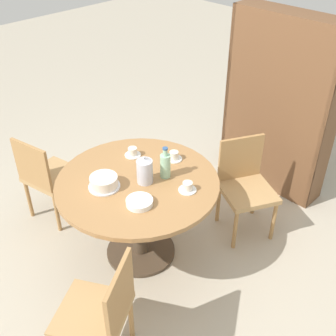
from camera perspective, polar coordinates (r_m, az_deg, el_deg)
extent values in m
plane|color=#B2A893|center=(3.66, -3.67, -11.26)|extent=(14.00, 14.00, 0.00)
cylinder|color=#473828|center=(3.65, -3.68, -11.10)|extent=(0.58, 0.58, 0.03)
cylinder|color=#473828|center=(3.40, -3.91, -6.88)|extent=(0.12, 0.12, 0.69)
cylinder|color=#9E7042|center=(3.17, -4.17, -1.98)|extent=(1.24, 1.24, 0.04)
cylinder|color=#A87A47|center=(3.60, 9.07, -8.27)|extent=(0.03, 0.03, 0.40)
cylinder|color=#A87A47|center=(3.74, 14.10, -7.00)|extent=(0.03, 0.03, 0.40)
cylinder|color=#A87A47|center=(3.84, 6.82, -4.79)|extent=(0.03, 0.03, 0.40)
cylinder|color=#A87A47|center=(3.98, 11.61, -3.74)|extent=(0.03, 0.03, 0.40)
cube|color=tan|center=(3.64, 10.77, -3.23)|extent=(0.57, 0.57, 0.04)
cube|color=#A87A47|center=(3.65, 9.80, 1.36)|extent=(0.21, 0.36, 0.41)
cylinder|color=#A87A47|center=(4.02, -11.18, -3.16)|extent=(0.03, 0.03, 0.40)
cylinder|color=#A87A47|center=(4.24, -14.75, -1.47)|extent=(0.03, 0.03, 0.40)
cylinder|color=#A87A47|center=(3.84, -14.80, -5.89)|extent=(0.03, 0.03, 0.40)
cylinder|color=#A87A47|center=(4.07, -18.33, -3.96)|extent=(0.03, 0.03, 0.40)
cube|color=tan|center=(3.91, -15.25, -1.00)|extent=(0.50, 0.50, 0.04)
cube|color=#A87A47|center=(3.68, -17.95, 0.33)|extent=(0.40, 0.11, 0.41)
cylinder|color=#A87A47|center=(3.10, -11.66, -17.90)|extent=(0.03, 0.03, 0.40)
cylinder|color=#A87A47|center=(3.00, -5.03, -19.55)|extent=(0.03, 0.03, 0.40)
cube|color=tan|center=(2.78, -10.25, -18.84)|extent=(0.57, 0.57, 0.04)
cube|color=#A87A47|center=(2.54, -6.53, -16.93)|extent=(0.22, 0.36, 0.41)
cube|color=brown|center=(3.93, 21.12, 5.50)|extent=(0.04, 0.28, 1.72)
cube|color=brown|center=(4.36, 9.12, 10.44)|extent=(0.04, 0.28, 1.72)
cube|color=brown|center=(4.02, 13.84, 7.59)|extent=(1.06, 0.02, 1.72)
cube|color=brown|center=(4.55, 13.28, -1.34)|extent=(0.99, 0.27, 0.04)
cube|color=brown|center=(4.37, 13.85, 2.11)|extent=(0.99, 0.27, 0.04)
cube|color=brown|center=(4.20, 14.49, 6.06)|extent=(0.99, 0.27, 0.04)
cube|color=brown|center=(4.05, 15.20, 10.31)|extent=(0.99, 0.27, 0.04)
cube|color=brown|center=(3.92, 15.98, 14.86)|extent=(0.99, 0.27, 0.04)
cube|color=brown|center=(3.83, 16.80, 19.41)|extent=(0.99, 0.27, 0.04)
cube|color=teal|center=(4.36, 16.29, -1.49)|extent=(0.46, 0.21, 0.22)
cube|color=#B72D28|center=(4.56, 10.68, 1.53)|extent=(0.46, 0.21, 0.27)
cube|color=gold|center=(4.17, 17.45, 2.00)|extent=(0.38, 0.21, 0.24)
cube|color=#234793|center=(4.43, 10.71, 4.92)|extent=(0.38, 0.21, 0.21)
cube|color=gold|center=(4.00, 18.43, 6.08)|extent=(0.36, 0.21, 0.24)
cube|color=black|center=(4.27, 11.11, 9.14)|extent=(0.36, 0.21, 0.24)
cube|color=teal|center=(3.86, 19.09, 10.74)|extent=(0.41, 0.21, 0.25)
cube|color=orange|center=(4.12, 11.91, 13.21)|extent=(0.41, 0.21, 0.22)
cube|color=#28703D|center=(3.75, 19.94, 15.61)|extent=(0.44, 0.21, 0.26)
cube|color=#28703D|center=(4.01, 12.68, 17.78)|extent=(0.44, 0.21, 0.23)
cylinder|color=silver|center=(3.09, -3.17, -0.47)|extent=(0.12, 0.12, 0.19)
cone|color=silver|center=(3.03, -3.23, 1.11)|extent=(0.11, 0.11, 0.02)
sphere|color=silver|center=(3.02, -3.24, 1.41)|extent=(0.02, 0.02, 0.02)
cylinder|color=#99C6A3|center=(3.14, -0.37, 0.28)|extent=(0.08, 0.08, 0.19)
cylinder|color=#99C6A3|center=(3.08, -0.38, 2.14)|extent=(0.04, 0.04, 0.05)
cylinder|color=#2D5184|center=(3.06, -0.38, 2.65)|extent=(0.04, 0.04, 0.01)
cylinder|color=silver|center=(3.12, -8.62, -2.48)|extent=(0.23, 0.23, 0.01)
cylinder|color=silver|center=(3.09, -8.69, -1.80)|extent=(0.20, 0.20, 0.08)
cylinder|color=silver|center=(3.45, -4.79, 1.78)|extent=(0.13, 0.13, 0.01)
cylinder|color=silver|center=(3.43, -4.82, 2.27)|extent=(0.07, 0.07, 0.06)
cylinder|color=silver|center=(3.39, 0.81, 1.25)|extent=(0.13, 0.13, 0.01)
cylinder|color=silver|center=(3.37, 0.82, 1.75)|extent=(0.07, 0.07, 0.06)
cylinder|color=silver|center=(3.06, 2.65, -2.99)|extent=(0.13, 0.13, 0.01)
cylinder|color=silver|center=(3.04, 2.67, -2.46)|extent=(0.07, 0.07, 0.06)
cylinder|color=white|center=(2.94, -3.88, -4.85)|extent=(0.19, 0.19, 0.01)
cylinder|color=white|center=(2.93, -3.88, -4.70)|extent=(0.19, 0.19, 0.01)
cylinder|color=white|center=(2.93, -3.89, -4.55)|extent=(0.19, 0.19, 0.01)
cylinder|color=white|center=(2.92, -3.90, -4.40)|extent=(0.19, 0.19, 0.01)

